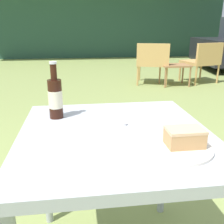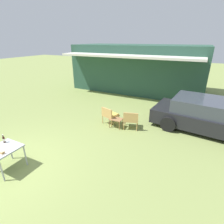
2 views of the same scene
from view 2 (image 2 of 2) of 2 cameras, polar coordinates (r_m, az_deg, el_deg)
ground_plane at (r=6.07m, az=-30.58°, el=-15.62°), size 60.00×60.00×0.00m
cabin_building at (r=12.99m, az=8.67°, el=14.09°), size 8.84×4.95×3.11m
parked_car at (r=7.99m, az=28.91°, el=-1.03°), size 4.52×2.50×1.28m
wicker_chair_cushioned at (r=7.55m, az=-0.72°, el=-0.79°), size 0.72×0.69×0.77m
wicker_chair_plain at (r=7.17m, az=6.20°, el=-2.24°), size 0.71×0.67×0.77m
garden_side_table at (r=7.30m, az=1.33°, el=-2.55°), size 0.51×0.39×0.39m
patio_table at (r=5.74m, az=-31.83°, el=-10.60°), size 0.75×0.79×0.70m
cake_on_plate at (r=5.47m, az=-32.38°, el=-11.17°), size 0.25×0.25×0.07m
cola_bottle_near at (r=5.93m, az=-31.82°, el=-7.65°), size 0.06×0.06×0.25m
loose_bottle_cap at (r=5.69m, az=-31.13°, el=-9.79°), size 0.03×0.03×0.01m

